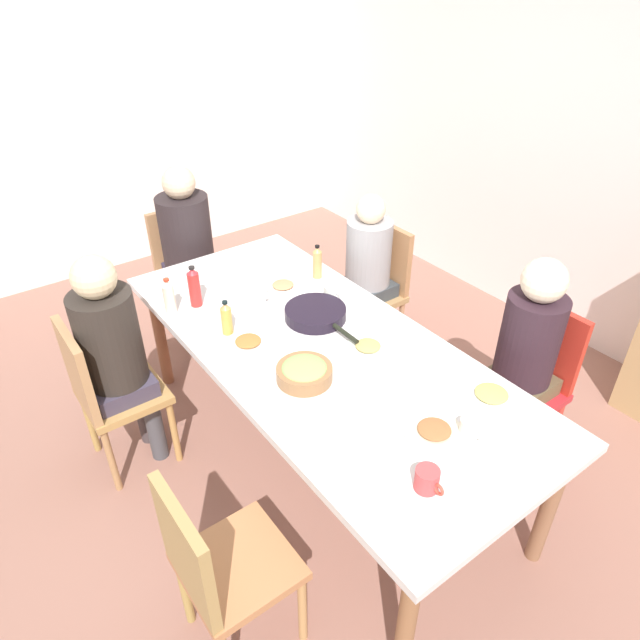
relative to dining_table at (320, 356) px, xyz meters
The scene contains 28 objects.
ground_plane 0.68m from the dining_table, ahead, with size 6.90×6.90×0.00m, color #916355.
wall_back 2.29m from the dining_table, 90.00° to the left, with size 5.99×0.12×2.60m, color silver.
wall_left 3.00m from the dining_table, behind, with size 0.12×4.53×2.60m, color silver.
dining_table is the anchor object (origin of this frame).
chair_0 1.10m from the dining_table, 56.40° to the right, with size 0.40×0.40×0.90m.
chair_1 1.10m from the dining_table, 56.40° to the left, with size 0.40×0.40×0.90m.
person_1 1.01m from the dining_table, 53.54° to the left, with size 0.30×0.30×1.22m.
chair_2 1.59m from the dining_table, behind, with size 0.40×0.40×0.90m.
person_2 1.49m from the dining_table, behind, with size 0.34×0.34×1.24m.
chair_3 1.10m from the dining_table, 123.60° to the right, with size 0.40×0.40×0.90m.
person_3 1.01m from the dining_table, 126.43° to the right, with size 0.30×0.30×1.24m.
chair_4 1.10m from the dining_table, 123.60° to the left, with size 0.40×0.40×0.90m.
person_4 1.01m from the dining_table, 126.51° to the left, with size 0.30×0.30×1.14m.
plate_0 0.36m from the dining_table, 126.71° to the right, with size 0.23×0.23×0.04m.
plate_1 0.75m from the dining_table, ahead, with size 0.24×0.24×0.04m.
plate_2 0.59m from the dining_table, 164.64° to the left, with size 0.22×0.22×0.04m.
plate_3 0.83m from the dining_table, 26.11° to the left, with size 0.26×0.26×0.04m.
plate_4 0.25m from the dining_table, 44.72° to the left, with size 0.22×0.22×0.04m.
bowl_0 0.29m from the dining_table, 51.64° to the right, with size 0.25×0.25×0.09m.
serving_pan 0.26m from the dining_table, 148.68° to the left, with size 0.50×0.32×0.06m.
cup_0 0.56m from the dining_table, behind, with size 0.11×0.07×0.09m.
cup_1 0.95m from the dining_table, 12.61° to the right, with size 0.13×0.09×0.09m.
cup_2 0.85m from the dining_table, ahead, with size 0.12×0.08×0.08m.
cup_3 0.45m from the dining_table, 134.79° to the left, with size 0.12×0.09×0.09m.
bottle_0 0.79m from the dining_table, 155.57° to the right, with size 0.06×0.06×0.23m.
bottle_1 0.70m from the dining_table, 144.94° to the left, with size 0.05×0.05×0.20m.
bottle_2 0.50m from the dining_table, 139.67° to the right, with size 0.05×0.05×0.19m.
bottle_3 0.86m from the dining_table, 147.12° to the right, with size 0.06×0.06×0.20m.
Camera 1 is at (1.79, -1.32, 2.37)m, focal length 31.65 mm.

